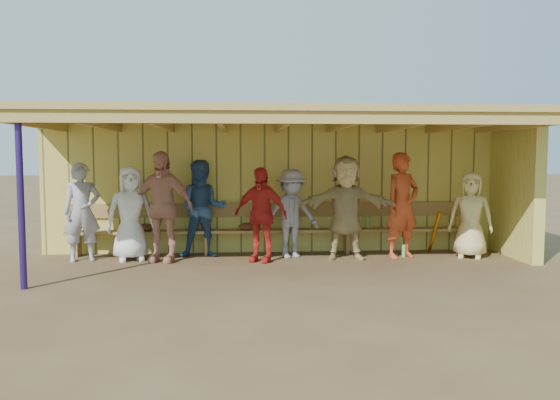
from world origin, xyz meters
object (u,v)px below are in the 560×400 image
object	(u,v)px
player_c	(203,209)
player_h	(471,215)
player_b	(130,213)
player_e	(291,213)
player_g	(402,205)
bench	(277,225)
player_d	(260,214)
player_f	(346,207)
player_extra	(161,207)
player_a	(82,212)

from	to	relation	value
player_c	player_h	world-z (taller)	player_c
player_b	player_e	size ratio (longest dim) A/B	1.04
player_g	player_h	distance (m)	1.22
player_h	bench	bearing A→B (deg)	-167.64
player_e	player_d	bearing A→B (deg)	-166.57
player_e	player_h	world-z (taller)	player_e
player_h	player_c	bearing A→B (deg)	-160.66
player_e	player_h	distance (m)	3.16
player_d	player_h	world-z (taller)	player_d
player_f	player_extra	world-z (taller)	player_extra
player_c	player_f	distance (m)	2.53
player_d	bench	xyz separation A→B (m)	(0.33, 0.78, -0.28)
player_e	bench	bearing A→B (deg)	99.54
player_d	player_h	xyz separation A→B (m)	(3.71, 0.07, -0.05)
player_b	player_extra	bearing A→B (deg)	-33.07
player_a	player_g	world-z (taller)	player_g
player_b	bench	distance (m)	2.63
player_c	player_e	bearing A→B (deg)	-7.07
player_d	player_h	size ratio (longest dim) A/B	1.06
player_c	bench	distance (m)	1.42
player_f	player_g	distance (m)	1.02
bench	player_d	bearing A→B (deg)	-113.27
player_c	player_f	bearing A→B (deg)	-10.57
player_b	player_extra	size ratio (longest dim) A/B	0.86
player_c	player_f	world-z (taller)	player_f
player_b	player_f	distance (m)	3.73
player_f	player_h	size ratio (longest dim) A/B	1.19
player_e	player_extra	size ratio (longest dim) A/B	0.83
player_f	player_g	size ratio (longest dim) A/B	0.97
player_d	bench	bearing A→B (deg)	90.87
player_g	player_h	bearing A→B (deg)	-28.18
player_g	player_extra	distance (m)	4.19
player_c	player_extra	distance (m)	0.77
player_a	player_b	distance (m)	0.82
player_a	player_e	size ratio (longest dim) A/B	1.08
player_g	player_a	bearing A→B (deg)	155.79
player_c	player_g	xyz separation A→B (m)	(3.52, -0.30, 0.07)
player_f	player_h	world-z (taller)	player_f
player_b	player_g	world-z (taller)	player_g
player_f	player_extra	bearing A→B (deg)	-175.80
player_a	player_b	world-z (taller)	player_a
player_b	player_d	size ratio (longest dim) A/B	1.01
player_c	player_d	bearing A→B (deg)	-27.67
player_e	player_f	distance (m)	0.97
player_h	player_extra	size ratio (longest dim) A/B	0.81
player_e	player_c	bearing A→B (deg)	157.20
player_e	player_extra	world-z (taller)	player_extra
bench	player_b	bearing A→B (deg)	-168.48
player_h	player_extra	bearing A→B (deg)	-156.09
player_h	player_f	bearing A→B (deg)	-157.04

